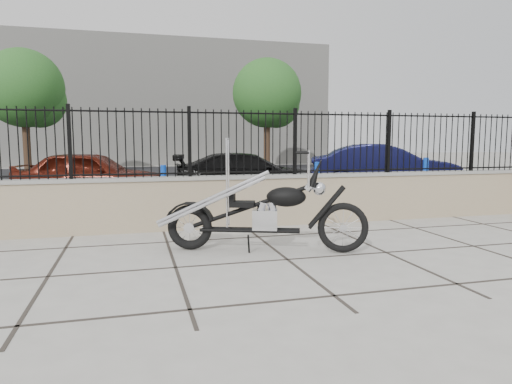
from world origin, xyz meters
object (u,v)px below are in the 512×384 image
object	(u,v)px
chopper_motorcycle	(261,194)
car_red	(91,175)
car_black	(248,174)
car_blue	(384,168)

from	to	relation	value
chopper_motorcycle	car_red	xyz separation A→B (m)	(-2.88, 6.70, -0.17)
car_black	car_blue	bearing A→B (deg)	-85.10
car_red	car_blue	bearing A→B (deg)	-78.42
car_red	car_blue	xyz separation A→B (m)	(8.63, -0.33, 0.08)
car_black	car_blue	distance (m)	4.30
car_black	chopper_motorcycle	bearing A→B (deg)	175.24
chopper_motorcycle	car_red	world-z (taller)	chopper_motorcycle
car_red	chopper_motorcycle	bearing A→B (deg)	-142.91
chopper_motorcycle	car_blue	xyz separation A→B (m)	(5.74, 6.36, -0.09)
chopper_motorcycle	car_black	world-z (taller)	chopper_motorcycle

